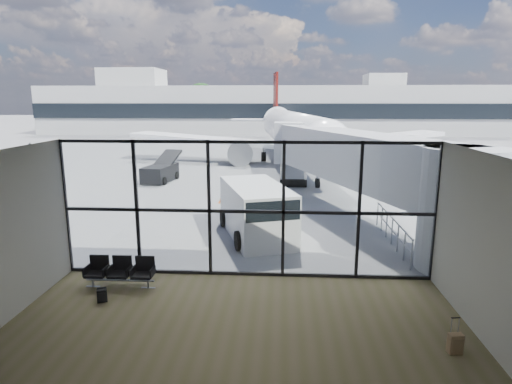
# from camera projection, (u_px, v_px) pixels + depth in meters

# --- Properties ---
(ground) EXTENTS (220.00, 220.00, 0.00)m
(ground) POSITION_uv_depth(u_px,v_px,m) (273.00, 147.00, 53.29)
(ground) COLOR slate
(ground) RESTS_ON ground
(lounge_shell) EXTENTS (12.02, 8.01, 4.51)m
(lounge_shell) POSITION_uv_depth(u_px,v_px,m) (227.00, 249.00, 9.02)
(lounge_shell) COLOR brown
(lounge_shell) RESTS_ON ground
(glass_curtain_wall) EXTENTS (12.10, 0.12, 4.50)m
(glass_curtain_wall) POSITION_uv_depth(u_px,v_px,m) (246.00, 210.00, 13.79)
(glass_curtain_wall) COLOR white
(glass_curtain_wall) RESTS_ON ground
(jet_bridge) EXTENTS (8.00, 16.50, 4.33)m
(jet_bridge) POSITION_uv_depth(u_px,v_px,m) (361.00, 164.00, 20.29)
(jet_bridge) COLOR #ACAEB1
(jet_bridge) RESTS_ON ground
(apron_railing) EXTENTS (0.06, 5.46, 1.11)m
(apron_railing) POSITION_uv_depth(u_px,v_px,m) (392.00, 227.00, 17.19)
(apron_railing) COLOR gray
(apron_railing) RESTS_ON ground
(far_terminal) EXTENTS (80.00, 12.20, 11.00)m
(far_terminal) POSITION_uv_depth(u_px,v_px,m) (273.00, 109.00, 73.88)
(far_terminal) COLOR beige
(far_terminal) RESTS_ON ground
(tree_0) EXTENTS (4.95, 4.95, 7.12)m
(tree_0) POSITION_uv_depth(u_px,v_px,m) (54.00, 106.00, 86.27)
(tree_0) COLOR #382619
(tree_0) RESTS_ON ground
(tree_1) EXTENTS (5.61, 5.61, 8.07)m
(tree_1) POSITION_uv_depth(u_px,v_px,m) (83.00, 102.00, 85.77)
(tree_1) COLOR #382619
(tree_1) RESTS_ON ground
(tree_2) EXTENTS (6.27, 6.27, 9.03)m
(tree_2) POSITION_uv_depth(u_px,v_px,m) (112.00, 99.00, 85.28)
(tree_2) COLOR #382619
(tree_2) RESTS_ON ground
(tree_3) EXTENTS (4.95, 4.95, 7.12)m
(tree_3) POSITION_uv_depth(u_px,v_px,m) (142.00, 106.00, 85.17)
(tree_3) COLOR #382619
(tree_3) RESTS_ON ground
(tree_4) EXTENTS (5.61, 5.61, 8.07)m
(tree_4) POSITION_uv_depth(u_px,v_px,m) (171.00, 102.00, 84.68)
(tree_4) COLOR #382619
(tree_4) RESTS_ON ground
(tree_5) EXTENTS (6.27, 6.27, 9.03)m
(tree_5) POSITION_uv_depth(u_px,v_px,m) (201.00, 99.00, 84.19)
(tree_5) COLOR #382619
(tree_5) RESTS_ON ground
(seating_row) EXTENTS (2.15, 0.60, 0.95)m
(seating_row) POSITION_uv_depth(u_px,v_px,m) (121.00, 270.00, 13.33)
(seating_row) COLOR gray
(seating_row) RESTS_ON ground
(backpack) EXTENTS (0.33, 0.33, 0.42)m
(backpack) POSITION_uv_depth(u_px,v_px,m) (102.00, 295.00, 12.33)
(backpack) COLOR black
(backpack) RESTS_ON ground
(suitcase) EXTENTS (0.34, 0.26, 0.86)m
(suitcase) POSITION_uv_depth(u_px,v_px,m) (455.00, 343.00, 9.79)
(suitcase) COLOR #8A6F4D
(suitcase) RESTS_ON ground
(airliner) EXTENTS (30.76, 35.76, 9.23)m
(airliner) POSITION_uv_depth(u_px,v_px,m) (291.00, 131.00, 41.26)
(airliner) COLOR white
(airliner) RESTS_ON ground
(service_van) EXTENTS (3.67, 5.52, 2.21)m
(service_van) POSITION_uv_depth(u_px,v_px,m) (257.00, 210.00, 18.12)
(service_van) COLOR silver
(service_van) RESTS_ON ground
(belt_loader) EXTENTS (2.16, 4.54, 2.01)m
(belt_loader) POSITION_uv_depth(u_px,v_px,m) (161.00, 172.00, 30.68)
(belt_loader) COLOR black
(belt_loader) RESTS_ON ground
(mobile_stairs) EXTENTS (2.29, 3.75, 2.49)m
(mobile_stairs) POSITION_uv_depth(u_px,v_px,m) (25.00, 189.00, 25.19)
(mobile_stairs) COLOR orange
(mobile_stairs) RESTS_ON ground
(traffic_cone_a) EXTENTS (0.47, 0.47, 0.68)m
(traffic_cone_a) POSITION_uv_depth(u_px,v_px,m) (223.00, 197.00, 24.31)
(traffic_cone_a) COLOR #FF650D
(traffic_cone_a) RESTS_ON ground
(traffic_cone_b) EXTENTS (0.45, 0.45, 0.64)m
(traffic_cone_b) POSITION_uv_depth(u_px,v_px,m) (238.00, 203.00, 23.05)
(traffic_cone_b) COLOR red
(traffic_cone_b) RESTS_ON ground
(traffic_cone_c) EXTENTS (0.38, 0.38, 0.54)m
(traffic_cone_c) POSITION_uv_depth(u_px,v_px,m) (279.00, 188.00, 27.02)
(traffic_cone_c) COLOR orange
(traffic_cone_c) RESTS_ON ground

